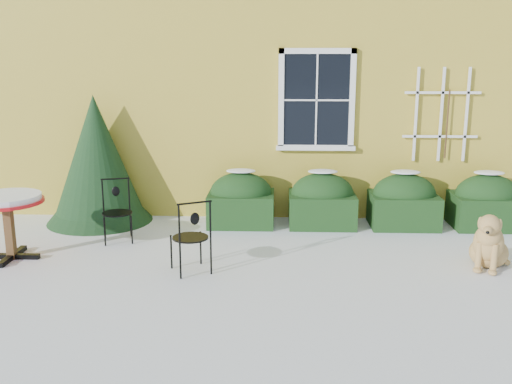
{
  "coord_description": "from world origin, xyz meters",
  "views": [
    {
      "loc": [
        0.28,
        -6.34,
        2.61
      ],
      "look_at": [
        0.0,
        1.0,
        0.9
      ],
      "focal_mm": 40.0,
      "sensor_mm": 36.0,
      "label": 1
    }
  ],
  "objects_px": {
    "patio_chair_near": "(191,236)",
    "patio_chair_far": "(117,210)",
    "bistro_table": "(7,206)",
    "evergreen_shrub": "(98,172)",
    "dog": "(489,245)"
  },
  "relations": [
    {
      "from": "patio_chair_far",
      "to": "evergreen_shrub",
      "type": "bearing_deg",
      "value": 102.86
    },
    {
      "from": "evergreen_shrub",
      "to": "bistro_table",
      "type": "distance_m",
      "value": 1.97
    },
    {
      "from": "bistro_table",
      "to": "dog",
      "type": "distance_m",
      "value": 6.27
    },
    {
      "from": "bistro_table",
      "to": "patio_chair_near",
      "type": "bearing_deg",
      "value": -9.31
    },
    {
      "from": "patio_chair_near",
      "to": "bistro_table",
      "type": "bearing_deg",
      "value": -35.85
    },
    {
      "from": "patio_chair_near",
      "to": "evergreen_shrub",
      "type": "bearing_deg",
      "value": -77.15
    },
    {
      "from": "bistro_table",
      "to": "patio_chair_near",
      "type": "relative_size",
      "value": 1.0
    },
    {
      "from": "dog",
      "to": "patio_chair_far",
      "type": "bearing_deg",
      "value": -166.16
    },
    {
      "from": "bistro_table",
      "to": "patio_chair_far",
      "type": "distance_m",
      "value": 1.51
    },
    {
      "from": "bistro_table",
      "to": "patio_chair_far",
      "type": "xyz_separation_m",
      "value": [
        1.21,
        0.85,
        -0.28
      ]
    },
    {
      "from": "patio_chair_near",
      "to": "dog",
      "type": "height_order",
      "value": "patio_chair_near"
    },
    {
      "from": "patio_chair_near",
      "to": "patio_chair_far",
      "type": "xyz_separation_m",
      "value": [
        -1.29,
        1.26,
        -0.02
      ]
    },
    {
      "from": "patio_chair_far",
      "to": "dog",
      "type": "xyz_separation_m",
      "value": [
        5.04,
        -0.98,
        -0.15
      ]
    },
    {
      "from": "patio_chair_near",
      "to": "patio_chair_far",
      "type": "height_order",
      "value": "patio_chair_near"
    },
    {
      "from": "evergreen_shrub",
      "to": "patio_chair_near",
      "type": "bearing_deg",
      "value": -50.62
    }
  ]
}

